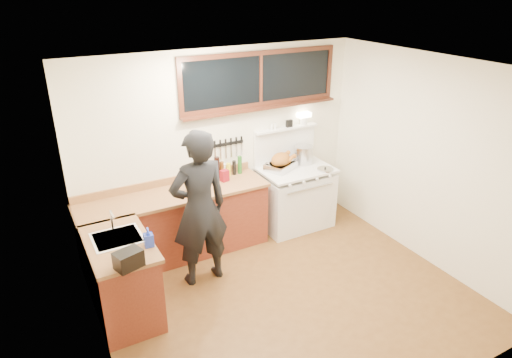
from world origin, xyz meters
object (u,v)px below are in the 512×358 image
vintage_stove (295,195)px  cutting_board (195,189)px  man (199,209)px  roast_turkey (281,163)px

vintage_stove → cutting_board: 1.63m
man → roast_turkey: man is taller
cutting_board → roast_turkey: 1.36m
man → cutting_board: (0.16, 0.55, -0.00)m
vintage_stove → cutting_board: bearing=-177.8°
vintage_stove → roast_turkey: vintage_stove is taller
cutting_board → roast_turkey: (1.36, 0.13, 0.05)m
roast_turkey → man: bearing=-155.8°
vintage_stove → cutting_board: size_ratio=3.35×
man → cutting_board: man is taller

